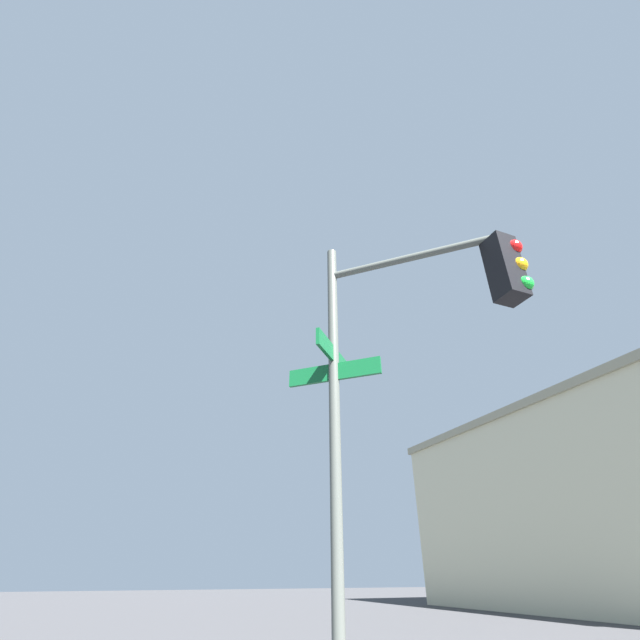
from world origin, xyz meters
TOP-DOWN VIEW (x-y plane):
  - traffic_signal_near at (-6.23, -6.04)m, footprint 1.98×2.06m

SIDE VIEW (x-z plane):
  - traffic_signal_near at x=-6.23m, z-range 1.03..6.25m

